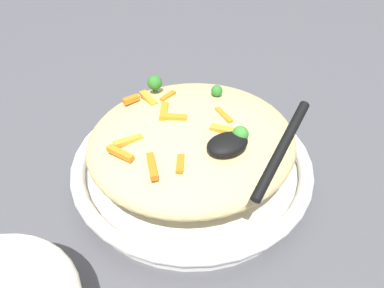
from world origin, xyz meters
name	(u,v)px	position (x,y,z in m)	size (l,w,h in m)	color
ground_plane	(192,177)	(0.00, 0.00, 0.00)	(2.40, 2.40, 0.00)	#4C4C51
serving_bowl	(192,165)	(0.00, 0.00, 0.03)	(0.36, 0.36, 0.05)	white
pasta_mound	(192,139)	(0.00, 0.00, 0.08)	(0.30, 0.29, 0.07)	#D1BA7A
carrot_piece_0	(131,99)	(0.05, -0.09, 0.11)	(0.02, 0.01, 0.01)	orange
carrot_piece_1	(174,117)	(0.02, -0.01, 0.11)	(0.04, 0.01, 0.01)	orange
carrot_piece_2	(164,112)	(0.03, -0.04, 0.11)	(0.04, 0.01, 0.01)	orange
carrot_piece_3	(224,130)	(-0.02, 0.04, 0.11)	(0.04, 0.01, 0.01)	orange
carrot_piece_4	(180,164)	(0.05, 0.07, 0.11)	(0.03, 0.01, 0.01)	orange
carrot_piece_5	(152,166)	(0.09, 0.05, 0.11)	(0.04, 0.01, 0.01)	orange
carrot_piece_6	(120,153)	(0.11, 0.01, 0.11)	(0.04, 0.01, 0.01)	orange
carrot_piece_7	(224,115)	(-0.04, 0.01, 0.11)	(0.04, 0.01, 0.01)	orange
carrot_piece_8	(165,97)	(0.00, -0.07, 0.11)	(0.03, 0.01, 0.01)	orange
carrot_piece_9	(128,141)	(0.09, -0.01, 0.11)	(0.04, 0.01, 0.01)	orange
carrot_piece_10	(149,99)	(0.03, -0.08, 0.11)	(0.04, 0.01, 0.01)	orange
broccoli_floret_0	(217,91)	(-0.07, -0.04, 0.12)	(0.02, 0.02, 0.02)	#296820
broccoli_floret_1	(155,83)	(0.01, -0.10, 0.12)	(0.02, 0.02, 0.03)	#296820
broccoli_floret_2	(240,135)	(-0.03, 0.07, 0.12)	(0.02, 0.02, 0.03)	#377928
serving_spoon	(245,145)	(-0.02, 0.09, 0.13)	(0.13, 0.12, 0.06)	black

